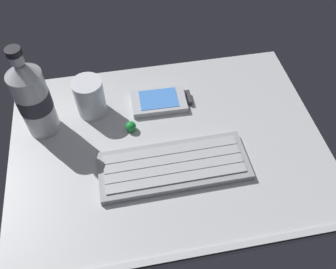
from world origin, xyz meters
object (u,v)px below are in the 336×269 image
handheld_device (162,101)px  water_bottle (33,98)px  trackball_mouse (131,126)px  keyboard (173,166)px  juice_cup (90,98)px

handheld_device → water_bottle: (-25.63, -2.46, 8.28)cm
water_bottle → trackball_mouse: bearing=-12.7°
water_bottle → trackball_mouse: (17.97, -4.04, -7.91)cm
keyboard → handheld_device: (0.75, 17.60, -0.08)cm
juice_cup → water_bottle: (-10.27, -2.96, 5.10)cm
handheld_device → water_bottle: size_ratio=0.62×
keyboard → juice_cup: bearing=128.9°
juice_cup → water_bottle: 11.85cm
keyboard → handheld_device: keyboard is taller
keyboard → handheld_device: size_ratio=2.25×
trackball_mouse → juice_cup: bearing=137.7°
keyboard → water_bottle: size_ratio=1.40×
juice_cup → keyboard: bearing=-51.1°
keyboard → handheld_device: 17.61cm
juice_cup → trackball_mouse: 10.77cm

